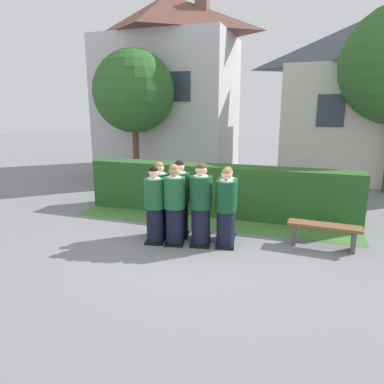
% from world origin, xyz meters
% --- Properties ---
extents(ground_plane, '(60.00, 60.00, 0.00)m').
position_xyz_m(ground_plane, '(0.00, 0.00, 0.00)').
color(ground_plane, slate).
extents(student_front_row_0, '(0.46, 0.54, 1.60)m').
position_xyz_m(student_front_row_0, '(-0.70, -0.10, 0.76)').
color(student_front_row_0, black).
rests_on(student_front_row_0, ground).
extents(student_front_row_1, '(0.48, 0.55, 1.65)m').
position_xyz_m(student_front_row_1, '(-0.28, -0.05, 0.79)').
color(student_front_row_1, black).
rests_on(student_front_row_1, ground).
extents(student_front_row_2, '(0.48, 0.55, 1.69)m').
position_xyz_m(student_front_row_2, '(0.24, 0.07, 0.80)').
color(student_front_row_2, black).
rests_on(student_front_row_2, ground).
extents(student_front_row_3, '(0.45, 0.54, 1.60)m').
position_xyz_m(student_front_row_3, '(0.73, 0.15, 0.76)').
color(student_front_row_3, black).
rests_on(student_front_row_3, ground).
extents(student_rear_row_0, '(0.45, 0.52, 1.62)m').
position_xyz_m(student_rear_row_0, '(-0.77, 0.33, 0.77)').
color(student_rear_row_0, black).
rests_on(student_rear_row_0, ground).
extents(student_rear_row_1, '(0.47, 0.54, 1.67)m').
position_xyz_m(student_rear_row_1, '(-0.34, 0.38, 0.80)').
color(student_rear_row_1, black).
rests_on(student_rear_row_1, ground).
extents(student_in_red_blazer, '(0.46, 0.53, 1.60)m').
position_xyz_m(student_in_red_blazer, '(0.14, 0.49, 0.76)').
color(student_in_red_blazer, black).
rests_on(student_in_red_blazer, ground).
extents(student_rear_row_3, '(0.42, 0.52, 1.56)m').
position_xyz_m(student_rear_row_3, '(0.66, 0.58, 0.74)').
color(student_rear_row_3, black).
rests_on(student_rear_row_3, ground).
extents(hedge, '(7.00, 0.70, 1.30)m').
position_xyz_m(hedge, '(0.00, 2.22, 0.65)').
color(hedge, '#285623').
rests_on(hedge, ground).
extents(school_building_main, '(6.48, 4.59, 6.10)m').
position_xyz_m(school_building_main, '(4.16, 9.00, 3.13)').
color(school_building_main, beige).
rests_on(school_building_main, ground).
extents(school_building_annex, '(5.96, 4.15, 7.37)m').
position_xyz_m(school_building_annex, '(-3.93, 8.49, 3.77)').
color(school_building_annex, silver).
rests_on(school_building_annex, ground).
extents(oak_tree_left, '(3.05, 3.05, 4.86)m').
position_xyz_m(oak_tree_left, '(-4.19, 5.76, 3.33)').
color(oak_tree_left, brown).
rests_on(oak_tree_left, ground).
extents(wooden_bench, '(1.42, 0.45, 0.48)m').
position_xyz_m(wooden_bench, '(2.61, 0.72, 0.35)').
color(wooden_bench, brown).
rests_on(wooden_bench, ground).
extents(lawn_strip, '(7.00, 0.90, 0.01)m').
position_xyz_m(lawn_strip, '(0.00, 1.42, 0.00)').
color(lawn_strip, '#477A38').
rests_on(lawn_strip, ground).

